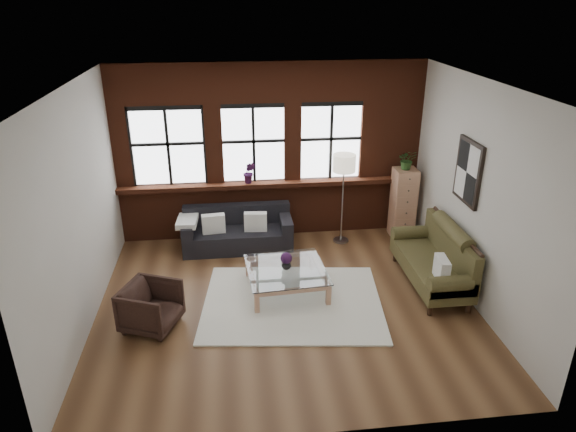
{
  "coord_description": "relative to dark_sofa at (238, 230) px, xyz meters",
  "views": [
    {
      "loc": [
        -0.74,
        -6.45,
        4.27
      ],
      "look_at": [
        0.1,
        0.6,
        1.15
      ],
      "focal_mm": 32.0,
      "sensor_mm": 36.0,
      "label": 1
    }
  ],
  "objects": [
    {
      "name": "sill_plant",
      "position": [
        0.26,
        0.42,
        0.93
      ],
      "size": [
        0.26,
        0.22,
        0.4
      ],
      "primitive_type": "imported",
      "rotation": [
        0.0,
        0.0,
        -0.23
      ],
      "color": "#3E1745",
      "rests_on": "sill_ledge"
    },
    {
      "name": "wall_front",
      "position": [
        0.66,
        -4.4,
        1.25
      ],
      "size": [
        5.5,
        0.0,
        5.5
      ],
      "primitive_type": "plane",
      "rotation": [
        -1.57,
        0.0,
        0.0
      ],
      "color": "beige",
      "rests_on": "ground"
    },
    {
      "name": "vase",
      "position": [
        0.7,
        -1.56,
        0.11
      ],
      "size": [
        0.16,
        0.16,
        0.15
      ],
      "primitive_type": "imported",
      "rotation": [
        0.0,
        0.0,
        -0.1
      ],
      "color": "#B2B2B2",
      "rests_on": "coffee_table"
    },
    {
      "name": "window_right",
      "position": [
        1.76,
        0.55,
        1.4
      ],
      "size": [
        1.38,
        0.1,
        1.5
      ],
      "primitive_type": null,
      "color": "black",
      "rests_on": "brick_backwall"
    },
    {
      "name": "wall_poster",
      "position": [
        3.38,
        -1.6,
        1.5
      ],
      "size": [
        0.05,
        0.74,
        0.94
      ],
      "primitive_type": null,
      "color": "black",
      "rests_on": "wall_right"
    },
    {
      "name": "floor_lamp",
      "position": [
        1.9,
        0.03,
        0.56
      ],
      "size": [
        0.4,
        0.4,
        1.82
      ],
      "primitive_type": null,
      "color": "#A5A5A8",
      "rests_on": "floor"
    },
    {
      "name": "armchair",
      "position": [
        -1.24,
        -2.27,
        -0.03
      ],
      "size": [
        0.92,
        0.91,
        0.65
      ],
      "primitive_type": "imported",
      "rotation": [
        0.0,
        0.0,
        1.18
      ],
      "color": "black",
      "rests_on": "floor"
    },
    {
      "name": "shag_rug",
      "position": [
        0.75,
        -1.93,
        -0.34
      ],
      "size": [
        2.84,
        2.35,
        0.03
      ],
      "primitive_type": "cube",
      "rotation": [
        0.0,
        0.0,
        -0.12
      ],
      "color": "white",
      "rests_on": "floor"
    },
    {
      "name": "floor",
      "position": [
        0.66,
        -1.9,
        -0.35
      ],
      "size": [
        5.5,
        5.5,
        0.0
      ],
      "primitive_type": "plane",
      "color": "brown",
      "rests_on": "ground"
    },
    {
      "name": "wall_left",
      "position": [
        -2.09,
        -1.9,
        1.25
      ],
      "size": [
        0.0,
        5.0,
        5.0
      ],
      "primitive_type": "plane",
      "rotation": [
        1.57,
        0.0,
        1.57
      ],
      "color": "beige",
      "rests_on": "ground"
    },
    {
      "name": "drawer_chest",
      "position": [
        3.08,
        0.15,
        0.31
      ],
      "size": [
        0.41,
        0.41,
        1.32
      ],
      "primitive_type": "cube",
      "color": "tan",
      "rests_on": "floor"
    },
    {
      "name": "ceiling",
      "position": [
        0.66,
        -1.9,
        2.85
      ],
      "size": [
        5.5,
        5.5,
        0.0
      ],
      "primitive_type": "plane",
      "rotation": [
        3.14,
        0.0,
        0.0
      ],
      "color": "white",
      "rests_on": "ground"
    },
    {
      "name": "vintage_settee",
      "position": [
        2.96,
        -1.64,
        0.15
      ],
      "size": [
        0.83,
        1.88,
        1.0
      ],
      "primitive_type": null,
      "color": "#474120",
      "rests_on": "floor"
    },
    {
      "name": "pillow_settee",
      "position": [
        2.88,
        -2.22,
        0.26
      ],
      "size": [
        0.18,
        0.39,
        0.34
      ],
      "primitive_type": "cube",
      "rotation": [
        0.0,
        0.0,
        -0.1
      ],
      "color": "white",
      "rests_on": "vintage_settee"
    },
    {
      "name": "flowers",
      "position": [
        0.7,
        -1.56,
        0.22
      ],
      "size": [
        0.18,
        0.18,
        0.18
      ],
      "primitive_type": "sphere",
      "color": "#3E1745",
      "rests_on": "vase"
    },
    {
      "name": "potted_plant_top",
      "position": [
        3.08,
        0.15,
        1.15
      ],
      "size": [
        0.36,
        0.33,
        0.36
      ],
      "primitive_type": "imported",
      "rotation": [
        0.0,
        0.0,
        -0.15
      ],
      "color": "#2D5923",
      "rests_on": "drawer_chest"
    },
    {
      "name": "window_mid",
      "position": [
        0.36,
        0.55,
        1.4
      ],
      "size": [
        1.38,
        0.1,
        1.5
      ],
      "primitive_type": null,
      "color": "black",
      "rests_on": "brick_backwall"
    },
    {
      "name": "pillow_a",
      "position": [
        -0.41,
        -0.1,
        0.19
      ],
      "size": [
        0.41,
        0.18,
        0.34
      ],
      "primitive_type": "cube",
      "rotation": [
        0.0,
        0.0,
        0.1
      ],
      "color": "white",
      "rests_on": "dark_sofa"
    },
    {
      "name": "wall_right",
      "position": [
        3.41,
        -1.9,
        1.25
      ],
      "size": [
        0.0,
        5.0,
        5.0
      ],
      "primitive_type": "plane",
      "rotation": [
        1.57,
        0.0,
        -1.57
      ],
      "color": "beige",
      "rests_on": "ground"
    },
    {
      "name": "pillow_b",
      "position": [
        0.32,
        -0.1,
        0.19
      ],
      "size": [
        0.41,
        0.17,
        0.34
      ],
      "primitive_type": "cube",
      "rotation": [
        0.0,
        0.0,
        -0.08
      ],
      "color": "white",
      "rests_on": "dark_sofa"
    },
    {
      "name": "dark_sofa",
      "position": [
        0.0,
        0.0,
        0.0
      ],
      "size": [
        1.93,
        0.78,
        0.7
      ],
      "primitive_type": null,
      "color": "black",
      "rests_on": "floor"
    },
    {
      "name": "window_left",
      "position": [
        -1.14,
        0.55,
        1.4
      ],
      "size": [
        1.38,
        0.1,
        1.5
      ],
      "primitive_type": null,
      "color": "black",
      "rests_on": "brick_backwall"
    },
    {
      "name": "sill_ledge",
      "position": [
        0.66,
        0.45,
        0.69
      ],
      "size": [
        5.5,
        0.3,
        0.08
      ],
      "primitive_type": "cube",
      "color": "#5A2615",
      "rests_on": "brick_backwall"
    },
    {
      "name": "brick_backwall",
      "position": [
        0.66,
        0.54,
        1.25
      ],
      "size": [
        5.5,
        0.12,
        3.2
      ],
      "primitive_type": null,
      "color": "#5A2615",
      "rests_on": "floor"
    },
    {
      "name": "wall_back",
      "position": [
        0.66,
        0.6,
        1.25
      ],
      "size": [
        5.5,
        0.0,
        5.5
      ],
      "primitive_type": "plane",
      "rotation": [
        1.57,
        0.0,
        0.0
      ],
      "color": "beige",
      "rests_on": "ground"
    },
    {
      "name": "coffee_table",
      "position": [
        0.7,
        -1.56,
        -0.16
      ],
      "size": [
        1.26,
        1.26,
        0.4
      ],
      "primitive_type": null,
      "rotation": [
        0.0,
        0.0,
        0.07
      ],
      "color": "tan",
      "rests_on": "shag_rug"
    }
  ]
}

